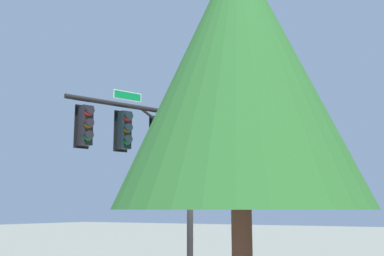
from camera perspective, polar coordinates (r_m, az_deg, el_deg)
signal_pole_assembly at (r=14.09m, az=-5.62°, el=-2.43°), size 4.24×2.06×6.34m
tree_mid at (r=7.82m, az=5.73°, el=6.89°), size 4.08×4.08×7.02m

